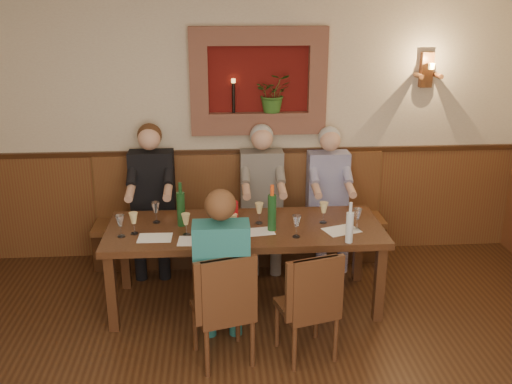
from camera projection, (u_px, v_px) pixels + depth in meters
room_shell at (263, 158)px, 2.86m from camera, size 6.04×6.04×2.82m
wainscoting at (262, 376)px, 3.28m from camera, size 6.02×6.02×1.15m
wall_niche at (263, 86)px, 5.67m from camera, size 1.36×0.30×1.06m
wall_sconce at (427, 71)px, 5.73m from camera, size 0.25×0.20×0.35m
dining_table at (245, 234)px, 5.00m from camera, size 2.40×0.90×0.75m
bench at (240, 229)px, 6.00m from camera, size 3.00×0.45×1.11m
chair_near_left at (224, 329)px, 4.32m from camera, size 0.51×0.51×0.93m
chair_near_right at (307, 325)px, 4.38m from camera, size 0.49×0.49×0.90m
person_bench_left at (153, 210)px, 5.74m from camera, size 0.44×0.54×1.48m
person_bench_mid at (262, 208)px, 5.82m from camera, size 0.43×0.53×1.45m
person_bench_right at (328, 208)px, 5.88m from camera, size 0.42×0.51×1.42m
person_chair_front at (222, 288)px, 4.28m from camera, size 0.41×0.50×1.40m
spittoon_bucket at (225, 217)px, 4.83m from camera, size 0.29×0.29×0.26m
wine_bottle_green_a at (272, 212)px, 4.84m from camera, size 0.10×0.10×0.41m
wine_bottle_green_b at (181, 208)px, 4.95m from camera, size 0.09×0.09×0.39m
water_bottle at (350, 226)px, 4.62m from camera, size 0.08×0.08×0.34m
tasting_sheet_a at (155, 238)px, 4.74m from camera, size 0.28×0.21×0.00m
tasting_sheet_b at (259, 232)px, 4.86m from camera, size 0.27×0.21×0.00m
tasting_sheet_c at (341, 230)px, 4.89m from camera, size 0.34×0.29×0.00m
tasting_sheet_d at (195, 241)px, 4.68m from camera, size 0.29×0.22×0.00m
wine_glass_0 at (134, 223)px, 4.79m from camera, size 0.08×0.08×0.19m
wine_glass_1 at (156, 212)px, 5.03m from camera, size 0.08×0.08×0.19m
wine_glass_2 at (186, 224)px, 4.77m from camera, size 0.08×0.08×0.19m
wine_glass_3 at (211, 215)px, 4.98m from camera, size 0.08×0.08×0.19m
wine_glass_4 at (233, 225)px, 4.76m from camera, size 0.08×0.08×0.19m
wine_glass_5 at (259, 213)px, 5.01m from camera, size 0.08×0.08×0.19m
wine_glass_6 at (296, 226)px, 4.73m from camera, size 0.08×0.08×0.19m
wine_glass_7 at (324, 213)px, 5.03m from camera, size 0.08×0.08×0.19m
wine_glass_8 at (357, 219)px, 4.88m from camera, size 0.08×0.08×0.19m
wine_glass_9 at (222, 230)px, 4.66m from camera, size 0.08×0.08×0.19m
wine_glass_10 at (120, 226)px, 4.74m from camera, size 0.08×0.08×0.19m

